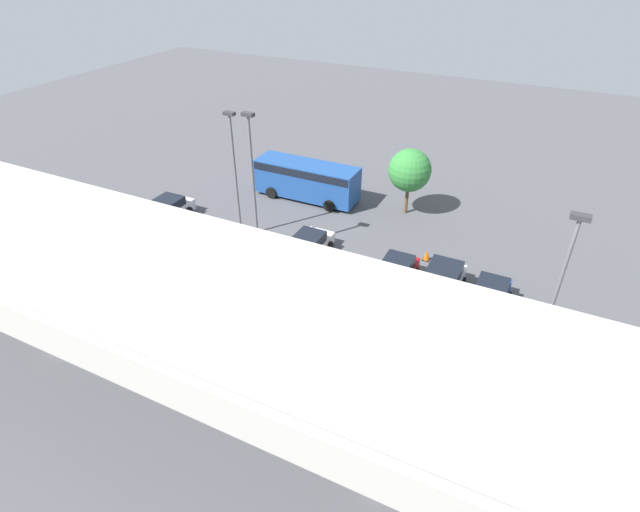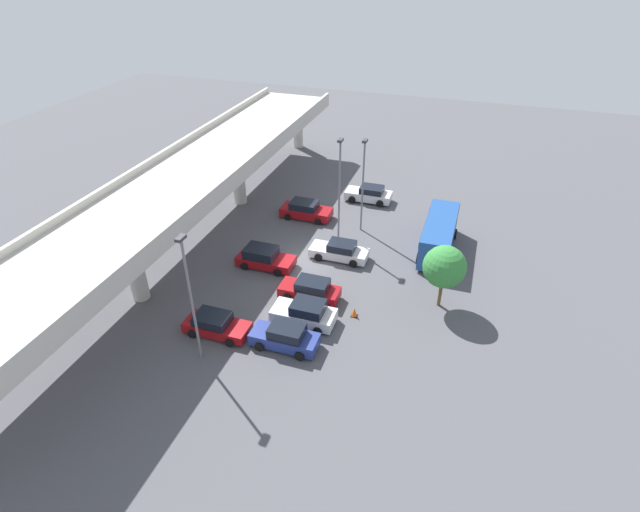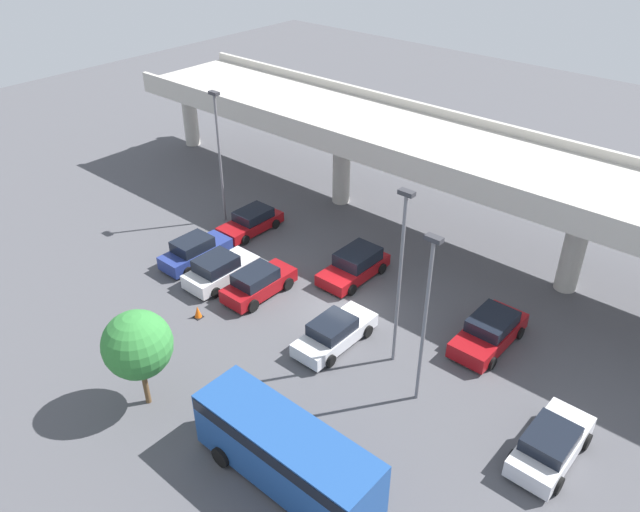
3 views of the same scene
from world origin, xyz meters
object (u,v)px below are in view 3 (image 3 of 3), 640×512
Objects in this scene: parked_car_0 at (195,251)px; parked_car_3 at (355,265)px; parked_car_2 at (258,283)px; parked_car_5 at (490,332)px; parked_car_7 at (251,222)px; lamp_post_mid_lot at (400,269)px; shuttle_bus at (286,450)px; tree_front_left at (137,345)px; lamp_post_by_overpass at (426,310)px; parked_car_6 at (551,444)px; traffic_cone at (198,312)px; parked_car_4 at (334,333)px; parked_car_1 at (220,270)px; lamp_post_near_aisle at (219,149)px.

parked_car_0 reaches higher than parked_car_3.
parked_car_2 reaches higher than parked_car_5.
lamp_post_mid_lot reaches higher than parked_car_7.
parked_car_2 is (5.23, 0.14, 0.00)m from parked_car_0.
parked_car_5 is 0.52× the size of lamp_post_mid_lot.
tree_front_left is at bearing 8.05° from shuttle_bus.
parked_car_0 is at bearing 177.25° from lamp_post_by_overpass.
parked_car_7 is at bearing 77.53° from parked_car_6.
lamp_post_mid_lot is 11.56m from traffic_cone.
lamp_post_by_overpass is at bearing -32.01° from lamp_post_mid_lot.
parked_car_6 reaches higher than traffic_cone.
lamp_post_by_overpass is (1.35, 6.97, 3.22)m from shuttle_bus.
shuttle_bus is 11.20× the size of traffic_cone.
parked_car_2 and parked_car_3 have the same top height.
tree_front_left is (-0.71, -13.84, 2.52)m from parked_car_3.
parked_car_4 is 11.00m from parked_car_6.
parked_car_0 is 1.00× the size of parked_car_2.
parked_car_3 is 0.96× the size of parked_car_4.
lamp_post_mid_lot reaches higher than parked_car_0.
parked_car_3 reaches higher than parked_car_4.
shuttle_bus is (12.23, -7.38, 0.89)m from parked_car_1.
parked_car_7 is 15.49m from lamp_post_mid_lot.
parked_car_1 is at bearing 90.76° from parked_car_6.
parked_car_1 is at bearing -174.92° from lamp_post_mid_lot.
parked_car_7 is at bearing 119.30° from tree_front_left.
parked_car_2 is at bearing -39.24° from shuttle_bus.
tree_front_left is at bearing -139.89° from parked_car_0.
parked_car_0 is 9.56m from parked_car_3.
parked_car_1 is at bearing 101.26° from parked_car_2.
parked_car_2 is at bearing 89.14° from parked_car_6.
lamp_post_mid_lot is (-8.11, 0.75, 4.47)m from parked_car_6.
parked_car_5 is at bearing 32.81° from traffic_cone.
parked_car_5 is 19.92m from lamp_post_near_aisle.
lamp_post_near_aisle is 1.05× the size of lamp_post_by_overpass.
parked_car_7 is 0.50× the size of lamp_post_near_aisle.
lamp_post_mid_lot is (14.20, -4.19, 4.54)m from parked_car_7.
lamp_post_near_aisle is at bearing 46.29° from parked_car_1.
parked_car_1 is 14.20m from lamp_post_by_overpass.
parked_car_3 is 11.57m from lamp_post_near_aisle.
parked_car_4 is 6.65m from lamp_post_by_overpass.
parked_car_4 is 6.73× the size of traffic_cone.
parked_car_4 is 5.45m from lamp_post_mid_lot.
parked_car_1 is 0.91× the size of tree_front_left.
parked_car_3 is at bearing 28.84° from parked_car_4.
parked_car_4 reaches higher than parked_car_7.
tree_front_left is (-6.56, -9.44, -1.94)m from lamp_post_mid_lot.
parked_car_5 reaches higher than parked_car_6.
parked_car_1 is 8.43m from parked_car_4.
shuttle_bus is (-7.19, -7.64, 0.91)m from parked_car_6.
shuttle_bus is (-1.97, -12.42, 0.90)m from parked_car_5.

